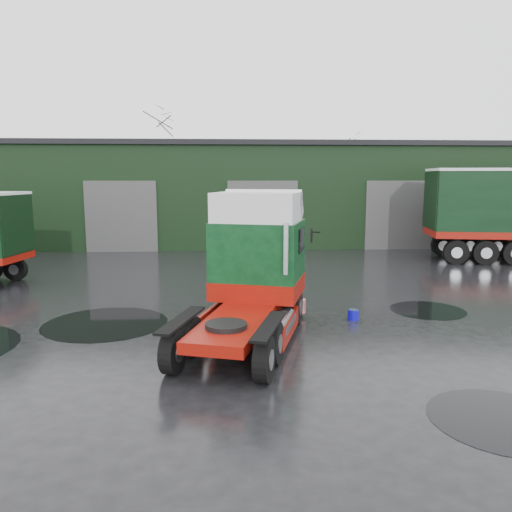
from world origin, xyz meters
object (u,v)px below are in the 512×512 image
Objects in this scene: tree_back_a at (158,171)px; tree_back_b at (338,182)px; hero_tractor at (243,270)px; warehouse at (256,192)px; wash_bucket at (353,315)px.

tree_back_a is 16.03m from tree_back_b.
warehouse is at bearing 102.22° from hero_tractor.
warehouse is 20.68m from wash_bucket.
tree_back_b reaches higher than wash_bucket.
warehouse is 100.35× the size of wash_bucket.
hero_tractor is 19.14× the size of wash_bucket.
hero_tractor is 33.17m from tree_back_a.
tree_back_a is at bearing 180.00° from tree_back_b.
tree_back_a is 1.27× the size of tree_back_b.
warehouse is 5.24× the size of hero_tractor.
tree_back_a is at bearing 107.61° from wash_bucket.
hero_tractor reaches higher than wash_bucket.
wash_bucket is 31.26m from tree_back_b.
tree_back_a reaches higher than warehouse.
hero_tractor is at bearing -106.64° from tree_back_b.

